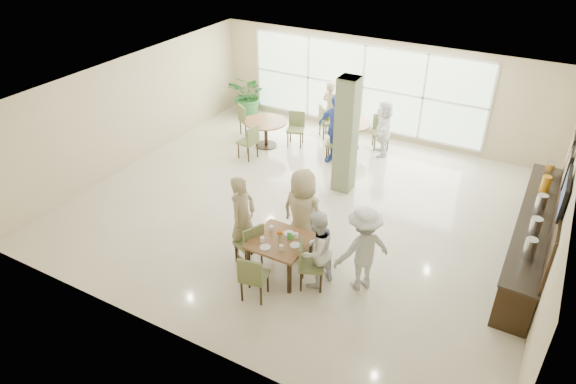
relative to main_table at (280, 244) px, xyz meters
The scene contains 23 objects.
ground 2.44m from the main_table, 105.39° to the left, with size 10.00×10.00×0.00m, color beige.
room_shell 2.56m from the main_table, 105.39° to the left, with size 10.00×10.00×10.00m.
window_bank 6.85m from the main_table, 99.48° to the left, with size 7.00×0.04×7.00m.
column 3.54m from the main_table, 93.67° to the left, with size 0.45×0.45×2.80m, color #6B7450.
main_table is the anchor object (origin of this frame).
round_table_left 5.51m from the main_table, 123.94° to the left, with size 1.17×1.17×0.75m.
round_table_right 5.70m from the main_table, 100.11° to the left, with size 1.15×1.15×0.75m.
chairs_main_table 0.20m from the main_table, 79.72° to the right, with size 1.96×2.03×0.95m.
chairs_table_left 5.52m from the main_table, 124.54° to the left, with size 2.11×1.84×0.95m.
chairs_table_right 5.64m from the main_table, 100.39° to the left, with size 2.22×1.82×0.95m.
tabletop_clutter 0.15m from the main_table, 36.77° to the right, with size 0.76×0.78×0.21m.
buffet_counter 4.93m from the main_table, 34.17° to the left, with size 0.64×4.70×1.95m.
wall_tv 4.86m from the main_table, 21.05° to the left, with size 0.06×1.00×0.58m.
framed_art_a 5.54m from the main_table, 37.02° to the left, with size 0.05×0.55×0.70m.
framed_art_b 6.05m from the main_table, 43.20° to the left, with size 0.05×0.55×0.70m.
potted_plant 7.74m from the main_table, 127.02° to the left, with size 1.22×1.22×1.36m, color #28642A.
teen_left 0.90m from the main_table, behind, with size 0.65×0.43×1.78m, color tan.
teen_far 0.79m from the main_table, 83.64° to the left, with size 0.91×0.50×1.87m, color tan.
teen_right 0.73m from the main_table, ahead, with size 0.75×0.59×1.55m, color white.
teen_standing 1.54m from the main_table, 14.62° to the left, with size 1.09×0.62×1.68m, color #B7B7BA.
adult_a 4.77m from the main_table, 102.19° to the left, with size 1.09×0.62×1.87m, color #3954AC.
adult_b 5.68m from the main_table, 90.57° to the left, with size 1.42×0.61×1.53m, color white.
adult_standing 6.39m from the main_table, 106.60° to the left, with size 0.59×0.39×1.63m, color tan.
Camera 1 is at (4.46, -8.87, 6.43)m, focal length 32.00 mm.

